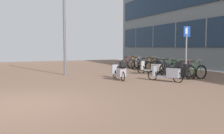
# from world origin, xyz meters

# --- Properties ---
(ground) EXTENTS (21.00, 40.00, 0.13)m
(ground) POSITION_xyz_m (1.43, 0.00, -0.02)
(ground) COLOR black
(bicycle_rack_00) EXTENTS (1.40, 0.48, 1.00)m
(bicycle_rack_00) POSITION_xyz_m (8.25, 2.02, 0.35)
(bicycle_rack_00) COLOR black
(bicycle_rack_00) RESTS_ON ground
(bicycle_rack_01) EXTENTS (1.32, 0.48, 0.96)m
(bicycle_rack_01) POSITION_xyz_m (8.20, 2.72, 0.34)
(bicycle_rack_01) COLOR black
(bicycle_rack_01) RESTS_ON ground
(bicycle_rack_02) EXTENTS (1.34, 0.48, 0.96)m
(bicycle_rack_02) POSITION_xyz_m (8.24, 3.42, 0.34)
(bicycle_rack_02) COLOR black
(bicycle_rack_02) RESTS_ON ground
(bicycle_rack_03) EXTENTS (1.36, 0.48, 1.00)m
(bicycle_rack_03) POSITION_xyz_m (8.23, 4.12, 0.35)
(bicycle_rack_03) COLOR black
(bicycle_rack_03) RESTS_ON ground
(bicycle_rack_04) EXTENTS (1.33, 0.48, 0.96)m
(bicycle_rack_04) POSITION_xyz_m (8.18, 4.81, 0.34)
(bicycle_rack_04) COLOR black
(bicycle_rack_04) RESTS_ON ground
(bicycle_rack_05) EXTENTS (1.39, 0.48, 0.99)m
(bicycle_rack_05) POSITION_xyz_m (8.13, 5.51, 0.35)
(bicycle_rack_05) COLOR black
(bicycle_rack_05) RESTS_ON ground
(bicycle_rack_06) EXTENTS (1.36, 0.48, 1.00)m
(bicycle_rack_06) POSITION_xyz_m (8.37, 6.21, 0.35)
(bicycle_rack_06) COLOR black
(bicycle_rack_06) RESTS_ON ground
(bicycle_rack_07) EXTENTS (1.29, 0.48, 0.93)m
(bicycle_rack_07) POSITION_xyz_m (8.36, 6.91, 0.33)
(bicycle_rack_07) COLOR black
(bicycle_rack_07) RESTS_ON ground
(bicycle_rack_08) EXTENTS (1.27, 0.48, 0.95)m
(bicycle_rack_08) POSITION_xyz_m (8.19, 7.61, 0.33)
(bicycle_rack_08) COLOR black
(bicycle_rack_08) RESTS_ON ground
(bicycle_rack_09) EXTENTS (1.37, 0.48, 0.99)m
(bicycle_rack_09) POSITION_xyz_m (8.29, 8.31, 0.35)
(bicycle_rack_09) COLOR black
(bicycle_rack_09) RESTS_ON ground
(bicycle_rack_10) EXTENTS (1.28, 0.48, 0.93)m
(bicycle_rack_10) POSITION_xyz_m (8.10, 9.01, 0.33)
(bicycle_rack_10) COLOR black
(bicycle_rack_10) RESTS_ON ground
(scooter_near) EXTENTS (1.04, 1.58, 0.97)m
(scooter_near) POSITION_xyz_m (6.49, 1.82, 0.44)
(scooter_near) COLOR black
(scooter_near) RESTS_ON ground
(scooter_mid) EXTENTS (0.55, 1.73, 0.93)m
(scooter_mid) POSITION_xyz_m (4.66, 3.30, 0.42)
(scooter_mid) COLOR black
(scooter_mid) RESTS_ON ground
(scooter_far) EXTENTS (0.84, 1.68, 0.78)m
(scooter_far) POSITION_xyz_m (7.61, 2.56, 0.40)
(scooter_far) COLOR black
(scooter_far) RESTS_ON ground
(scooter_extra) EXTENTS (0.95, 1.61, 0.81)m
(scooter_extra) POSITION_xyz_m (7.45, 4.66, 0.38)
(scooter_extra) COLOR black
(scooter_extra) RESTS_ON ground
(parking_sign) EXTENTS (0.40, 0.07, 2.60)m
(parking_sign) POSITION_xyz_m (7.69, 2.13, 1.60)
(parking_sign) COLOR gray
(parking_sign) RESTS_ON ground
(lamp_post) EXTENTS (0.20, 0.52, 6.19)m
(lamp_post) POSITION_xyz_m (2.65, 6.33, 3.42)
(lamp_post) COLOR slate
(lamp_post) RESTS_ON ground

